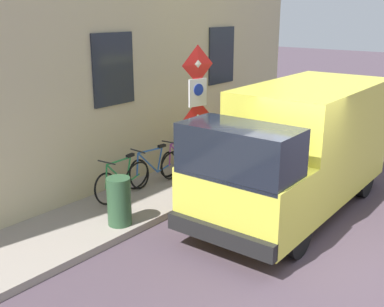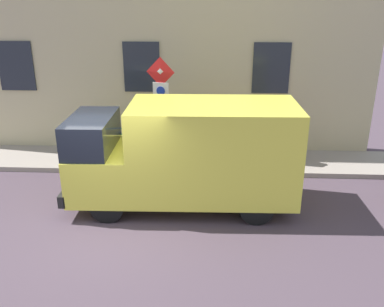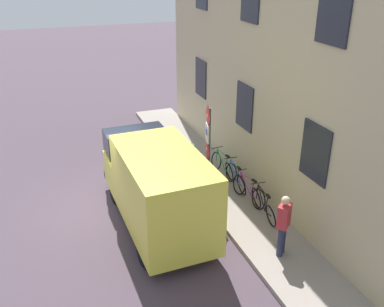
% 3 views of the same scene
% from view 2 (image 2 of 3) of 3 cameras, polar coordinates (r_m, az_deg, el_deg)
% --- Properties ---
extents(ground_plane, '(80.00, 80.00, 0.00)m').
position_cam_2_polar(ground_plane, '(9.55, -10.76, -9.54)').
color(ground_plane, '#4A3C46').
extents(sidewalk_slab, '(1.85, 16.16, 0.14)m').
position_cam_2_polar(sidewalk_slab, '(12.76, -7.07, -0.87)').
color(sidewalk_slab, gray).
rests_on(sidewalk_slab, ground_plane).
extents(building_facade, '(0.75, 14.16, 8.55)m').
position_cam_2_polar(building_facade, '(13.12, -6.95, 18.62)').
color(building_facade, '#C2B38D').
rests_on(building_facade, ground_plane).
extents(sign_post_stacked, '(0.20, 0.55, 3.01)m').
position_cam_2_polar(sign_post_stacked, '(11.35, -4.24, 7.09)').
color(sign_post_stacked, '#474C47').
rests_on(sign_post_stacked, sidewalk_slab).
extents(delivery_van, '(2.13, 5.38, 2.50)m').
position_cam_2_polar(delivery_van, '(9.69, -0.65, 0.08)').
color(delivery_van, '#E1D945').
rests_on(delivery_van, ground_plane).
extents(bicycle_black, '(0.46, 1.72, 0.89)m').
position_cam_2_polar(bicycle_black, '(12.77, 4.29, 1.37)').
color(bicycle_black, black).
rests_on(bicycle_black, sidewalk_slab).
extents(bicycle_purple, '(0.49, 1.71, 0.89)m').
position_cam_2_polar(bicycle_purple, '(12.78, 0.02, 1.45)').
color(bicycle_purple, black).
rests_on(bicycle_purple, sidewalk_slab).
extents(bicycle_blue, '(0.46, 1.72, 0.89)m').
position_cam_2_polar(bicycle_blue, '(12.86, -4.22, 1.52)').
color(bicycle_blue, black).
rests_on(bicycle_blue, sidewalk_slab).
extents(bicycle_green, '(0.46, 1.72, 0.89)m').
position_cam_2_polar(bicycle_green, '(13.01, -8.39, 1.58)').
color(bicycle_green, black).
rests_on(bicycle_green, sidewalk_slab).
extents(pedestrian, '(0.47, 0.46, 1.72)m').
position_cam_2_polar(pedestrian, '(12.35, 12.49, 2.96)').
color(pedestrian, '#262B47').
rests_on(pedestrian, sidewalk_slab).
extents(litter_bin, '(0.44, 0.44, 0.90)m').
position_cam_2_polar(litter_bin, '(12.35, -13.74, 0.50)').
color(litter_bin, '#2D5133').
rests_on(litter_bin, sidewalk_slab).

